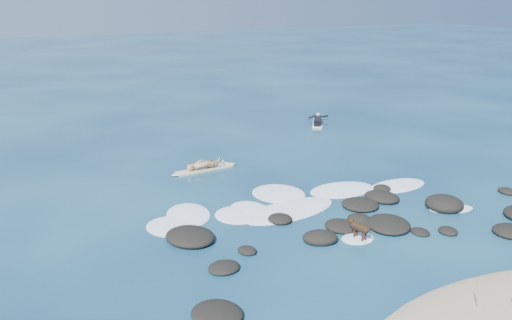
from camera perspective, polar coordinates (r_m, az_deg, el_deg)
ground at (r=21.09m, az=8.27°, el=-4.72°), size 160.00×160.00×0.00m
reef_rocks at (r=19.75m, az=12.21°, el=-6.18°), size 14.61×6.80×0.61m
breaking_foam at (r=21.14m, az=3.53°, el=-4.49°), size 11.83×6.46×0.12m
standing_surfer_rig at (r=24.86m, az=-5.21°, el=0.51°), size 3.16×0.89×1.80m
paddling_surfer_rig at (r=33.60m, az=6.19°, el=3.89°), size 1.91×2.48×0.47m
dog at (r=18.47m, az=10.25°, el=-6.64°), size 0.38×1.01×0.64m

